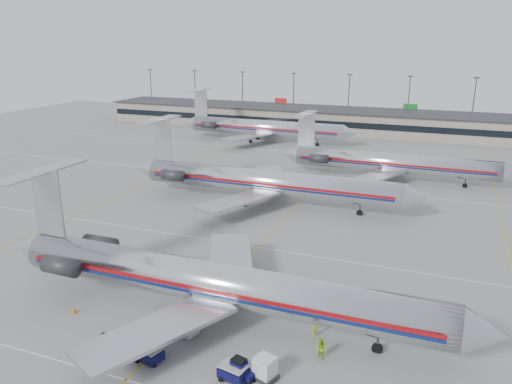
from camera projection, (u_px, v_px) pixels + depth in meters
The scene contains 18 objects.
ground at pixel (223, 281), 55.09m from camera, with size 260.00×260.00×0.00m, color gray.
apron_markings at pixel (256, 247), 63.99m from camera, with size 160.00×0.15×0.02m, color silver.
terminal at pixel (369, 122), 141.34m from camera, with size 162.00×17.00×6.25m.
light_mast_row at pixel (378, 97), 152.22m from camera, with size 163.60×0.40×15.28m.
jet_foreground at pixel (209, 281), 46.97m from camera, with size 49.54×29.17×12.97m.
jet_second_row at pixel (262, 181), 80.05m from camera, with size 49.20×28.97×12.88m.
jet_third_row at pixel (389, 162), 93.47m from camera, with size 43.67×26.86×11.94m.
jet_back_row at pixel (262, 127), 128.61m from camera, with size 47.51×29.23×12.99m.
tug_left at pixel (108, 345), 42.16m from camera, with size 2.18×1.31×1.67m.
tug_center at pixel (140, 333), 44.02m from camera, with size 2.10×1.31×1.59m.
tug_right at pixel (241, 369), 39.09m from camera, with size 2.26×1.50×1.69m.
cart_inner at pixel (149, 354), 41.20m from camera, with size 2.49×2.00×1.24m.
cart_outer at pixel (233, 372), 38.95m from camera, with size 2.39×1.84×1.22m.
uld_container at pixel (265, 368), 38.89m from camera, with size 2.21×2.02×1.93m.
belt_loader at pixel (179, 326), 45.27m from camera, with size 4.79×2.29×2.45m.
ramp_worker_near at pixel (315, 329), 44.53m from camera, with size 0.58×0.38×1.59m, color #BCCF13.
ramp_worker_far at pixel (321, 349), 41.33m from camera, with size 0.92×0.72×1.90m, color #8DC012.
cone_left at pixel (74, 310), 48.54m from camera, with size 0.46×0.46×0.62m, color #E76207.
Camera 1 is at (21.58, -45.01, 25.56)m, focal length 35.00 mm.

